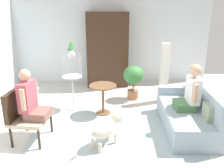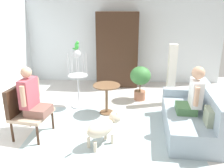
# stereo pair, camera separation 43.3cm
# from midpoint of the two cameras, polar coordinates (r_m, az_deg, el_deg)

# --- Properties ---
(ground_plane) EXTENTS (7.99, 7.99, 0.00)m
(ground_plane) POSITION_cam_midpoint_polar(r_m,az_deg,el_deg) (4.51, 2.38, -12.38)
(ground_plane) COLOR beige
(back_wall) EXTENTS (6.10, 0.12, 2.64)m
(back_wall) POSITION_cam_midpoint_polar(r_m,az_deg,el_deg) (7.32, 3.40, 10.71)
(back_wall) COLOR silver
(back_wall) RESTS_ON ground
(area_rug) EXTENTS (3.06, 2.59, 0.01)m
(area_rug) POSITION_cam_midpoint_polar(r_m,az_deg,el_deg) (4.42, 2.67, -12.99)
(area_rug) COLOR #9EB2B7
(area_rug) RESTS_ON ground
(couch) EXTENTS (0.97, 1.81, 0.85)m
(couch) POSITION_cam_midpoint_polar(r_m,az_deg,el_deg) (4.81, 21.09, -7.60)
(couch) COLOR #8EA0AD
(couch) RESTS_ON ground
(armchair) EXTENTS (0.68, 0.75, 0.94)m
(armchair) POSITION_cam_midpoint_polar(r_m,az_deg,el_deg) (4.53, -17.52, -5.48)
(armchair) COLOR #382316
(armchair) RESTS_ON ground
(person_on_couch) EXTENTS (0.45, 0.57, 0.87)m
(person_on_couch) POSITION_cam_midpoint_polar(r_m,az_deg,el_deg) (4.61, 21.43, -2.31)
(person_on_couch) COLOR #477346
(person_on_armchair) EXTENTS (0.50, 0.55, 0.86)m
(person_on_armchair) POSITION_cam_midpoint_polar(r_m,az_deg,el_deg) (4.36, -15.99, -2.87)
(person_on_armchair) COLOR brown
(round_end_table) EXTENTS (0.59, 0.59, 0.67)m
(round_end_table) POSITION_cam_midpoint_polar(r_m,az_deg,el_deg) (5.19, 1.08, -2.35)
(round_end_table) COLOR brown
(round_end_table) RESTS_ON ground
(dog) EXTENTS (0.65, 0.68, 0.56)m
(dog) POSITION_cam_midpoint_polar(r_m,az_deg,el_deg) (4.10, 0.87, -10.25)
(dog) COLOR beige
(dog) RESTS_ON ground
(bird_cage_stand) EXTENTS (0.45, 0.45, 1.36)m
(bird_cage_stand) POSITION_cam_midpoint_polar(r_m,az_deg,el_deg) (5.47, -5.94, 1.86)
(bird_cage_stand) COLOR silver
(bird_cage_stand) RESTS_ON ground
(parrot) EXTENTS (0.17, 0.10, 0.19)m
(parrot) POSITION_cam_midpoint_polar(r_m,az_deg,el_deg) (5.31, -6.11, 9.07)
(parrot) COLOR green
(parrot) RESTS_ON bird_cage_stand
(potted_plant) EXTENTS (0.51, 0.51, 0.87)m
(potted_plant) POSITION_cam_midpoint_polar(r_m,az_deg,el_deg) (5.98, 8.85, 1.32)
(potted_plant) COLOR #996047
(potted_plant) RESTS_ON ground
(column_lamp) EXTENTS (0.20, 0.20, 1.46)m
(column_lamp) POSITION_cam_midpoint_polar(r_m,az_deg,el_deg) (5.84, 16.09, 1.99)
(column_lamp) COLOR #4C4742
(column_lamp) RESTS_ON ground
(armoire_cabinet) EXTENTS (1.17, 0.56, 2.12)m
(armoire_cabinet) POSITION_cam_midpoint_polar(r_m,az_deg,el_deg) (6.96, 3.11, 8.16)
(armoire_cabinet) COLOR #382316
(armoire_cabinet) RESTS_ON ground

